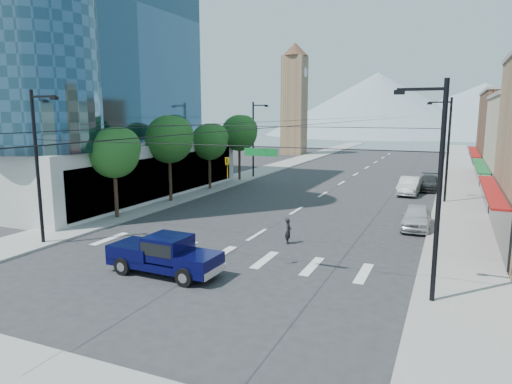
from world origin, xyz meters
TOP-DOWN VIEW (x-y plane):
  - ground at (0.00, 0.00)m, footprint 160.00×160.00m
  - sidewalk_left at (-12.00, 40.00)m, footprint 4.00×120.00m
  - sidewalk_right at (12.00, 40.00)m, footprint 4.00×120.00m
  - office_tower at (-26.26, 13.85)m, footprint 29.50×27.00m
  - clock_tower at (-16.50, 62.00)m, footprint 4.80×4.80m
  - mountain_left at (-15.00, 150.00)m, footprint 80.00×80.00m
  - mountain_right at (20.00, 160.00)m, footprint 90.00×90.00m
  - tree_near at (-11.07, 6.10)m, footprint 3.65×3.64m
  - tree_midnear at (-11.07, 13.10)m, footprint 4.09×4.09m
  - tree_midfar at (-11.07, 20.10)m, footprint 3.65×3.64m
  - tree_far at (-11.07, 27.10)m, footprint 4.09×4.09m
  - signal_rig at (0.19, -1.00)m, footprint 21.80×0.20m
  - lamp_pole_nw at (-10.67, 30.00)m, footprint 2.00×0.25m
  - lamp_pole_ne at (10.67, 22.00)m, footprint 2.00×0.25m
  - pickup_truck at (-1.26, -2.37)m, footprint 5.77×2.39m
  - pedestrian at (2.50, 4.93)m, footprint 0.47×0.62m
  - parked_car_near at (9.23, 11.73)m, footprint 2.01×4.73m
  - parked_car_mid at (7.60, 25.39)m, footprint 2.04×5.15m
  - parked_car_far at (9.14, 28.84)m, footprint 2.24×5.24m

SIDE VIEW (x-z plane):
  - ground at x=0.00m, z-range 0.00..0.00m
  - sidewalk_left at x=-12.00m, z-range 0.00..0.15m
  - sidewalk_right at x=12.00m, z-range 0.00..0.15m
  - parked_car_far at x=9.14m, z-range 0.00..1.51m
  - pedestrian at x=2.50m, z-range 0.00..1.55m
  - parked_car_near at x=9.23m, z-range 0.00..1.59m
  - parked_car_mid at x=7.60m, z-range 0.00..1.67m
  - pickup_truck at x=-1.26m, z-range 0.04..1.97m
  - signal_rig at x=0.19m, z-range 0.14..9.14m
  - lamp_pole_nw at x=-10.67m, z-range 0.44..9.44m
  - lamp_pole_ne at x=10.67m, z-range 0.44..9.44m
  - tree_near at x=-11.07m, z-range 1.64..8.34m
  - tree_midfar at x=-11.07m, z-range 1.64..8.34m
  - tree_midnear at x=-11.07m, z-range 1.83..9.35m
  - tree_far at x=-11.07m, z-range 1.83..9.35m
  - mountain_right at x=20.00m, z-range 0.00..18.00m
  - clock_tower at x=-16.50m, z-range 0.44..20.84m
  - mountain_left at x=-15.00m, z-range 0.00..22.00m
  - office_tower at x=-26.26m, z-range -0.55..29.45m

